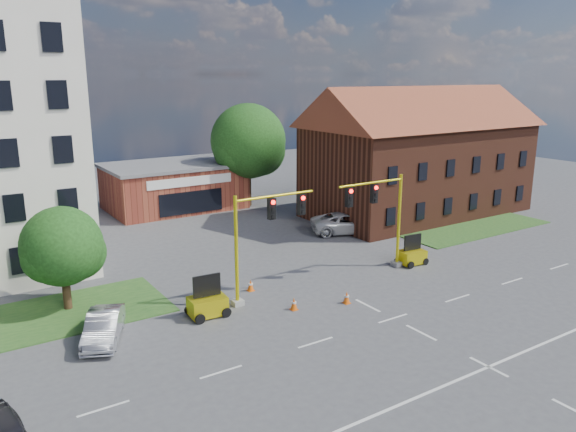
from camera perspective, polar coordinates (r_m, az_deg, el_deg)
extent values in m
plane|color=#474749|center=(30.37, 10.61, -10.19)|extent=(120.00, 120.00, 0.00)
cube|color=#224E1D|center=(48.81, 18.74, -1.26)|extent=(14.00, 4.00, 0.08)
cube|color=maroon|center=(54.43, -11.53, 2.88)|extent=(12.00, 8.00, 4.00)
cube|color=slate|center=(54.06, -11.64, 5.11)|extent=(12.40, 8.40, 0.30)
cube|color=silver|center=(50.52, -9.89, 3.48)|extent=(8.00, 0.10, 0.80)
cube|color=black|center=(50.90, -9.80, 1.38)|extent=(6.00, 0.10, 2.00)
cube|color=#552819|center=(52.45, 13.11, 4.60)|extent=(20.00, 10.00, 8.00)
cylinder|color=#3C2315|center=(54.44, -3.99, 3.37)|extent=(0.44, 0.44, 4.44)
sphere|color=#1A3C12|center=(53.83, -4.07, 7.59)|extent=(7.14, 7.14, 7.14)
sphere|color=#1A3C12|center=(54.91, -2.89, 6.68)|extent=(5.00, 5.00, 5.00)
cylinder|color=#3C2315|center=(32.70, -21.60, -6.76)|extent=(0.44, 0.44, 2.56)
sphere|color=#1A3C12|center=(31.98, -21.98, -2.86)|extent=(4.26, 4.26, 4.26)
sphere|color=#1A3C12|center=(32.58, -20.53, -3.49)|extent=(2.98, 2.98, 2.98)
cube|color=gray|center=(31.54, -5.15, -8.75)|extent=(0.60, 0.60, 0.30)
cylinder|color=yellow|center=(30.51, -5.27, -3.64)|extent=(0.20, 0.20, 6.20)
cylinder|color=yellow|center=(30.99, -1.30, 2.06)|extent=(5.00, 0.14, 0.14)
cube|color=black|center=(31.01, -1.68, 0.74)|extent=(0.40, 0.32, 1.20)
cube|color=black|center=(32.07, 1.37, 1.20)|extent=(0.40, 0.32, 1.20)
sphere|color=#FF0C07|center=(30.77, -1.51, 1.40)|extent=(0.24, 0.24, 0.24)
cube|color=gray|center=(38.23, 10.99, -4.79)|extent=(0.60, 0.60, 0.30)
cylinder|color=yellow|center=(37.38, 11.20, -0.50)|extent=(0.20, 0.20, 6.20)
cylinder|color=yellow|center=(35.10, 8.47, 3.35)|extent=(5.00, 0.14, 0.14)
cube|color=black|center=(35.40, 8.74, 2.27)|extent=(0.40, 0.32, 1.20)
cube|color=black|center=(34.13, 6.22, 1.91)|extent=(0.40, 0.32, 1.20)
sphere|color=#FF0C07|center=(35.19, 8.96, 2.86)|extent=(0.24, 0.24, 0.24)
cube|color=yellow|center=(30.21, -8.18, -9.00)|extent=(2.01, 1.42, 0.96)
cube|color=black|center=(29.79, -8.25, -7.01)|extent=(1.50, 0.23, 1.18)
cube|color=yellow|center=(38.65, 12.46, -4.06)|extent=(1.84, 1.33, 0.87)
cube|color=black|center=(38.35, 12.54, -2.62)|extent=(1.35, 0.25, 1.06)
cube|color=#E0560B|center=(30.89, 0.60, -9.46)|extent=(0.38, 0.38, 0.04)
cone|color=#E0560B|center=(30.76, 0.60, -8.89)|extent=(0.40, 0.40, 0.70)
cylinder|color=silver|center=(30.73, 0.60, -8.77)|extent=(0.27, 0.27, 0.09)
cube|color=#E0560B|center=(33.50, -3.82, -7.55)|extent=(0.38, 0.38, 0.04)
cone|color=#E0560B|center=(33.38, -3.83, -7.02)|extent=(0.40, 0.40, 0.70)
cylinder|color=silver|center=(33.36, -3.83, -6.91)|extent=(0.27, 0.27, 0.09)
cube|color=#E0560B|center=(31.87, 5.97, -8.77)|extent=(0.38, 0.38, 0.04)
cone|color=#E0560B|center=(31.74, 5.98, -8.22)|extent=(0.40, 0.40, 0.70)
cylinder|color=silver|center=(31.71, 5.98, -8.10)|extent=(0.27, 0.27, 0.09)
cube|color=#E0560B|center=(40.10, 12.06, -4.13)|extent=(0.38, 0.38, 0.04)
cone|color=#E0560B|center=(40.00, 12.09, -3.68)|extent=(0.40, 0.40, 0.70)
cylinder|color=silver|center=(39.98, 12.09, -3.59)|extent=(0.27, 0.27, 0.09)
imported|color=silver|center=(45.32, 6.13, -0.70)|extent=(6.56, 4.90, 1.66)
imported|color=#9FA1A6|center=(28.69, -18.23, -10.65)|extent=(3.12, 4.50, 1.41)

